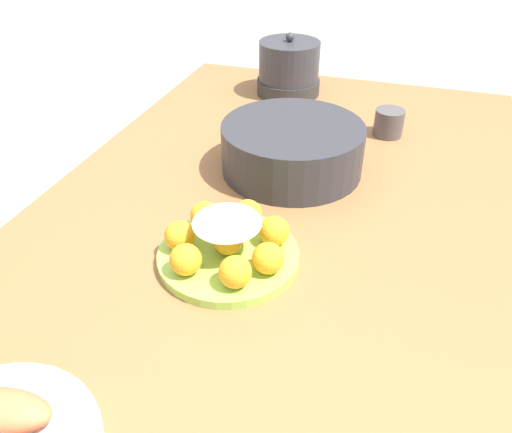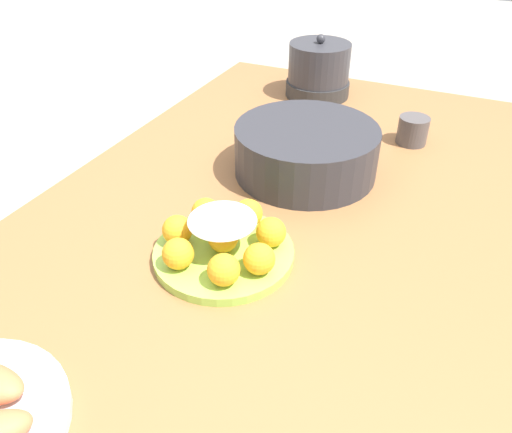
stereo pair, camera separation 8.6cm
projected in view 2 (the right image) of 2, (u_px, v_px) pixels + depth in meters
dining_table at (283, 251)px, 0.98m from camera, size 1.53×0.94×0.74m
cake_plate at (223, 242)px, 0.82m from camera, size 0.23×0.23×0.08m
serving_bowl at (306, 149)px, 1.03m from camera, size 0.30×0.30×0.10m
cup_near at (413, 130)px, 1.16m from camera, size 0.07×0.07×0.06m
warming_pot at (319, 70)px, 1.38m from camera, size 0.18×0.18×0.17m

